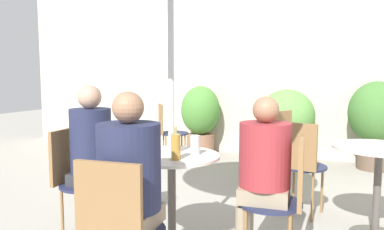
{
  "coord_description": "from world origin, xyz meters",
  "views": [
    {
      "loc": [
        0.9,
        -2.45,
        1.33
      ],
      "look_at": [
        -0.23,
        0.37,
        1.01
      ],
      "focal_mm": 35.0,
      "sensor_mm": 36.0,
      "label": 1
    }
  ],
  "objects_px": {
    "bistro_chair_0": "(77,173)",
    "seated_person_1": "(131,181)",
    "bistro_chair_3": "(274,139)",
    "seated_person_2": "(262,167)",
    "potted_plant_2": "(376,119)",
    "cafe_table_far": "(378,169)",
    "potted_plant_1": "(287,120)",
    "beer_glass_1": "(173,138)",
    "bistro_chair_5": "(300,159)",
    "bistro_chair_4": "(167,128)",
    "cafe_table_near": "(172,180)",
    "beer_glass_0": "(195,145)",
    "bistro_chair_2": "(285,192)",
    "beer_glass_2": "(148,145)",
    "bistro_chair_1": "(118,223)",
    "beer_glass_3": "(176,147)",
    "potted_plant_0": "(200,116)"
  },
  "relations": [
    {
      "from": "cafe_table_far",
      "to": "bistro_chair_2",
      "type": "relative_size",
      "value": 0.84
    },
    {
      "from": "cafe_table_near",
      "to": "seated_person_2",
      "type": "xyz_separation_m",
      "value": [
        0.65,
        0.05,
        0.15
      ]
    },
    {
      "from": "bistro_chair_2",
      "to": "seated_person_2",
      "type": "distance_m",
      "value": 0.22
    },
    {
      "from": "beer_glass_2",
      "to": "potted_plant_2",
      "type": "height_order",
      "value": "potted_plant_2"
    },
    {
      "from": "cafe_table_near",
      "to": "seated_person_2",
      "type": "bearing_deg",
      "value": 4.52
    },
    {
      "from": "cafe_table_near",
      "to": "beer_glass_3",
      "type": "height_order",
      "value": "beer_glass_3"
    },
    {
      "from": "bistro_chair_4",
      "to": "bistro_chair_0",
      "type": "bearing_deg",
      "value": 156.81
    },
    {
      "from": "cafe_table_far",
      "to": "bistro_chair_1",
      "type": "relative_size",
      "value": 0.84
    },
    {
      "from": "cafe_table_far",
      "to": "potted_plant_0",
      "type": "xyz_separation_m",
      "value": [
        -2.49,
        2.5,
        0.08
      ]
    },
    {
      "from": "bistro_chair_4",
      "to": "potted_plant_1",
      "type": "relative_size",
      "value": 0.81
    },
    {
      "from": "bistro_chair_1",
      "to": "potted_plant_1",
      "type": "bearing_deg",
      "value": -98.64
    },
    {
      "from": "cafe_table_near",
      "to": "bistro_chair_5",
      "type": "height_order",
      "value": "bistro_chair_5"
    },
    {
      "from": "cafe_table_near",
      "to": "beer_glass_0",
      "type": "xyz_separation_m",
      "value": [
        0.16,
        0.06,
        0.26
      ]
    },
    {
      "from": "bistro_chair_0",
      "to": "beer_glass_3",
      "type": "xyz_separation_m",
      "value": [
        0.9,
        -0.08,
        0.29
      ]
    },
    {
      "from": "bistro_chair_3",
      "to": "bistro_chair_2",
      "type": "bearing_deg",
      "value": 39.54
    },
    {
      "from": "bistro_chair_2",
      "to": "beer_glass_1",
      "type": "relative_size",
      "value": 4.96
    },
    {
      "from": "cafe_table_near",
      "to": "seated_person_2",
      "type": "distance_m",
      "value": 0.67
    },
    {
      "from": "beer_glass_1",
      "to": "potted_plant_1",
      "type": "relative_size",
      "value": 0.16
    },
    {
      "from": "cafe_table_near",
      "to": "beer_glass_1",
      "type": "xyz_separation_m",
      "value": [
        -0.06,
        0.16,
        0.28
      ]
    },
    {
      "from": "bistro_chair_4",
      "to": "beer_glass_1",
      "type": "bearing_deg",
      "value": 173.67
    },
    {
      "from": "beer_glass_2",
      "to": "beer_glass_3",
      "type": "bearing_deg",
      "value": -15.44
    },
    {
      "from": "cafe_table_far",
      "to": "beer_glass_3",
      "type": "relative_size",
      "value": 4.27
    },
    {
      "from": "bistro_chair_3",
      "to": "bistro_chair_4",
      "type": "height_order",
      "value": "same"
    },
    {
      "from": "bistro_chair_1",
      "to": "bistro_chair_4",
      "type": "bearing_deg",
      "value": -73.04
    },
    {
      "from": "seated_person_1",
      "to": "potted_plant_2",
      "type": "relative_size",
      "value": 1.0
    },
    {
      "from": "beer_glass_1",
      "to": "bistro_chair_5",
      "type": "bearing_deg",
      "value": 47.86
    },
    {
      "from": "bistro_chair_1",
      "to": "bistro_chair_2",
      "type": "bearing_deg",
      "value": -135.0
    },
    {
      "from": "bistro_chair_2",
      "to": "potted_plant_2",
      "type": "height_order",
      "value": "potted_plant_2"
    },
    {
      "from": "bistro_chair_0",
      "to": "seated_person_1",
      "type": "bearing_deg",
      "value": -129.05
    },
    {
      "from": "potted_plant_1",
      "to": "potted_plant_2",
      "type": "distance_m",
      "value": 1.23
    },
    {
      "from": "cafe_table_near",
      "to": "potted_plant_1",
      "type": "bearing_deg",
      "value": 83.82
    },
    {
      "from": "beer_glass_1",
      "to": "potted_plant_2",
      "type": "bearing_deg",
      "value": 62.79
    },
    {
      "from": "bistro_chair_5",
      "to": "potted_plant_0",
      "type": "relative_size",
      "value": 0.79
    },
    {
      "from": "bistro_chair_3",
      "to": "bistro_chair_5",
      "type": "distance_m",
      "value": 1.11
    },
    {
      "from": "cafe_table_far",
      "to": "seated_person_1",
      "type": "xyz_separation_m",
      "value": [
        -1.38,
        -1.56,
        0.17
      ]
    },
    {
      "from": "potted_plant_0",
      "to": "bistro_chair_2",
      "type": "bearing_deg",
      "value": -60.89
    },
    {
      "from": "seated_person_1",
      "to": "beer_glass_0",
      "type": "relative_size",
      "value": 8.78
    },
    {
      "from": "potted_plant_1",
      "to": "beer_glass_2",
      "type": "bearing_deg",
      "value": -98.62
    },
    {
      "from": "bistro_chair_0",
      "to": "seated_person_2",
      "type": "xyz_separation_m",
      "value": [
        1.46,
        0.12,
        0.16
      ]
    },
    {
      "from": "cafe_table_far",
      "to": "beer_glass_1",
      "type": "relative_size",
      "value": 4.15
    },
    {
      "from": "beer_glass_0",
      "to": "potted_plant_2",
      "type": "relative_size",
      "value": 0.11
    },
    {
      "from": "seated_person_1",
      "to": "bistro_chair_3",
      "type": "bearing_deg",
      "value": -101.4
    },
    {
      "from": "bistro_chair_3",
      "to": "beer_glass_0",
      "type": "xyz_separation_m",
      "value": [
        -0.23,
        -2.08,
        0.27
      ]
    },
    {
      "from": "beer_glass_2",
      "to": "potted_plant_1",
      "type": "relative_size",
      "value": 0.13
    },
    {
      "from": "beer_glass_1",
      "to": "beer_glass_2",
      "type": "xyz_separation_m",
      "value": [
        -0.09,
        -0.23,
        -0.02
      ]
    },
    {
      "from": "bistro_chair_0",
      "to": "potted_plant_1",
      "type": "xyz_separation_m",
      "value": [
        1.17,
        3.43,
        0.09
      ]
    },
    {
      "from": "cafe_table_far",
      "to": "potted_plant_1",
      "type": "height_order",
      "value": "potted_plant_1"
    },
    {
      "from": "seated_person_2",
      "to": "potted_plant_2",
      "type": "xyz_separation_m",
      "value": [
        0.94,
        3.33,
        0.01
      ]
    },
    {
      "from": "bistro_chair_3",
      "to": "beer_glass_3",
      "type": "xyz_separation_m",
      "value": [
        -0.29,
        -2.28,
        0.29
      ]
    },
    {
      "from": "bistro_chair_0",
      "to": "potted_plant_1",
      "type": "relative_size",
      "value": 0.81
    }
  ]
}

